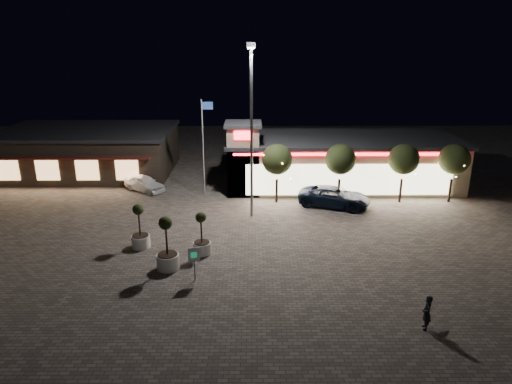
{
  "coord_description": "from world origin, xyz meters",
  "views": [
    {
      "loc": [
        2.1,
        -23.76,
        12.59
      ],
      "look_at": [
        2.3,
        6.0,
        2.56
      ],
      "focal_mm": 32.0,
      "sensor_mm": 36.0,
      "label": 1
    }
  ],
  "objects_px": {
    "pedestrian": "(427,313)",
    "planter_mid": "(167,253)",
    "planter_left": "(140,234)",
    "pickup_truck": "(334,197)",
    "white_sedan": "(145,183)",
    "valet_sign": "(194,257)"
  },
  "relations": [
    {
      "from": "pickup_truck",
      "to": "pedestrian",
      "type": "xyz_separation_m",
      "value": [
        1.45,
        -16.11,
        0.07
      ]
    },
    {
      "from": "white_sedan",
      "to": "pedestrian",
      "type": "distance_m",
      "value": 26.46
    },
    {
      "from": "white_sedan",
      "to": "pickup_truck",
      "type": "bearing_deg",
      "value": -66.89
    },
    {
      "from": "pedestrian",
      "to": "planter_left",
      "type": "bearing_deg",
      "value": -111.71
    },
    {
      "from": "pickup_truck",
      "to": "planter_mid",
      "type": "height_order",
      "value": "planter_mid"
    },
    {
      "from": "planter_left",
      "to": "planter_mid",
      "type": "xyz_separation_m",
      "value": [
        2.22,
        -2.84,
        0.09
      ]
    },
    {
      "from": "white_sedan",
      "to": "planter_left",
      "type": "xyz_separation_m",
      "value": [
        2.29,
        -11.34,
        0.21
      ]
    },
    {
      "from": "pedestrian",
      "to": "planter_left",
      "type": "relative_size",
      "value": 0.58
    },
    {
      "from": "valet_sign",
      "to": "planter_left",
      "type": "bearing_deg",
      "value": 133.23
    },
    {
      "from": "planter_left",
      "to": "pickup_truck",
      "type": "bearing_deg",
      "value": 28.67
    },
    {
      "from": "pickup_truck",
      "to": "planter_mid",
      "type": "relative_size",
      "value": 1.74
    },
    {
      "from": "pedestrian",
      "to": "valet_sign",
      "type": "distance_m",
      "value": 11.96
    },
    {
      "from": "planter_mid",
      "to": "pedestrian",
      "type": "bearing_deg",
      "value": -24.73
    },
    {
      "from": "white_sedan",
      "to": "pedestrian",
      "type": "xyz_separation_m",
      "value": [
        17.26,
        -20.05,
        0.16
      ]
    },
    {
      "from": "white_sedan",
      "to": "pedestrian",
      "type": "bearing_deg",
      "value": -102.18
    },
    {
      "from": "pedestrian",
      "to": "planter_left",
      "type": "distance_m",
      "value": 17.32
    },
    {
      "from": "pickup_truck",
      "to": "valet_sign",
      "type": "height_order",
      "value": "valet_sign"
    },
    {
      "from": "pickup_truck",
      "to": "planter_mid",
      "type": "xyz_separation_m",
      "value": [
        -11.3,
        -10.24,
        0.22
      ]
    },
    {
      "from": "pickup_truck",
      "to": "planter_mid",
      "type": "distance_m",
      "value": 15.25
    },
    {
      "from": "pedestrian",
      "to": "valet_sign",
      "type": "xyz_separation_m",
      "value": [
        -11.05,
        4.54,
        0.51
      ]
    },
    {
      "from": "pedestrian",
      "to": "planter_mid",
      "type": "bearing_deg",
      "value": -106.24
    },
    {
      "from": "white_sedan",
      "to": "valet_sign",
      "type": "height_order",
      "value": "valet_sign"
    }
  ]
}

